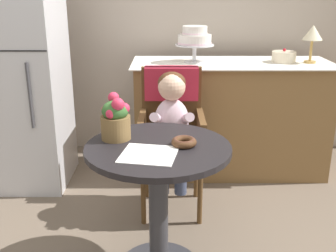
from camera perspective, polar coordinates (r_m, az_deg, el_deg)
back_wall at (r=3.71m, az=-0.82°, el=17.22°), size 4.80×0.10×2.70m
cafe_table at (r=2.08m, az=-1.39°, el=-8.17°), size 0.72×0.72×0.72m
wicker_chair at (r=2.71m, az=0.46°, el=1.36°), size 0.42×0.45×0.95m
seated_child at (r=2.55m, az=0.49°, el=1.13°), size 0.27×0.32×0.73m
paper_napkin at (r=1.89m, az=-2.73°, el=-3.97°), size 0.29×0.28×0.00m
donut_front at (r=1.99m, az=2.21°, el=-2.20°), size 0.12×0.12×0.04m
flower_vase at (r=2.07m, az=-7.38°, el=1.18°), size 0.15×0.15×0.23m
display_counter at (r=3.35m, az=8.58°, el=1.24°), size 1.56×0.62×0.90m
tiered_cake_stand at (r=3.18m, az=3.71°, el=12.09°), size 0.30×0.30×0.28m
round_layer_cake at (r=3.33m, az=15.83°, el=9.28°), size 0.18×0.18×0.11m
table_lamp at (r=3.33m, az=19.52°, el=11.98°), size 0.15×0.15×0.28m
refrigerator at (r=3.21m, az=-20.20°, el=6.83°), size 0.64×0.63×1.70m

